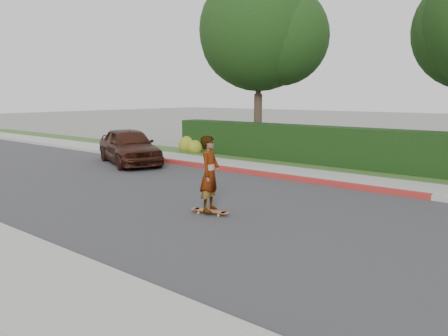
{
  "coord_description": "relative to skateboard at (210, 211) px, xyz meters",
  "views": [
    {
      "loc": [
        3.74,
        -7.69,
        2.67
      ],
      "look_at": [
        -2.51,
        -0.02,
        1.0
      ],
      "focal_mm": 35.0,
      "sensor_mm": 36.0,
      "label": 1
    }
  ],
  "objects": [
    {
      "name": "car_maroon",
      "position": [
        -7.2,
        3.52,
        0.62
      ],
      "size": [
        4.43,
        3.12,
        1.4
      ],
      "primitive_type": "imported",
      "rotation": [
        0.0,
        0.0,
        1.17
      ],
      "color": "#3D1D13",
      "rests_on": "ground"
    },
    {
      "name": "planting_strip",
      "position": [
        2.51,
        7.12,
        -0.03
      ],
      "size": [
        60.0,
        1.6,
        0.1
      ],
      "primitive_type": "cube",
      "color": "#2D4C1E",
      "rests_on": "ground"
    },
    {
      "name": "hedge",
      "position": [
        -0.49,
        7.72,
        0.67
      ],
      "size": [
        15.0,
        1.0,
        1.5
      ],
      "primitive_type": "cube",
      "color": "black",
      "rests_on": "ground"
    },
    {
      "name": "road",
      "position": [
        2.51,
        0.52,
        -0.08
      ],
      "size": [
        60.0,
        8.0,
        0.01
      ],
      "primitive_type": "cube",
      "color": "#2D2D30",
      "rests_on": "ground"
    },
    {
      "name": "curb_near",
      "position": [
        2.51,
        -3.58,
        -0.01
      ],
      "size": [
        60.0,
        0.2,
        0.15
      ],
      "primitive_type": "cube",
      "color": "#9E9E99",
      "rests_on": "ground"
    },
    {
      "name": "sidewalk_near",
      "position": [
        2.51,
        -4.48,
        -0.02
      ],
      "size": [
        60.0,
        1.6,
        0.12
      ],
      "primitive_type": "cube",
      "color": "gray",
      "rests_on": "ground"
    },
    {
      "name": "flowering_shrub",
      "position": [
        -7.49,
        7.26,
        0.25
      ],
      "size": [
        1.4,
        1.0,
        0.9
      ],
      "color": "#2D4C19",
      "rests_on": "ground"
    },
    {
      "name": "skateboarder",
      "position": [
        0.0,
        0.0,
        0.86
      ],
      "size": [
        0.57,
        0.71,
        1.69
      ],
      "primitive_type": "imported",
      "rotation": [
        0.0,
        0.0,
        1.88
      ],
      "color": "white",
      "rests_on": "skateboard"
    },
    {
      "name": "curb_far",
      "position": [
        2.51,
        4.62,
        -0.01
      ],
      "size": [
        60.0,
        0.2,
        0.15
      ],
      "primitive_type": "cube",
      "color": "#9E9E99",
      "rests_on": "ground"
    },
    {
      "name": "tree_left",
      "position": [
        -5.0,
        9.21,
        5.18
      ],
      "size": [
        5.99,
        5.21,
        8.0
      ],
      "color": "#33261C",
      "rests_on": "ground"
    },
    {
      "name": "sidewalk_far",
      "position": [
        2.51,
        5.52,
        -0.02
      ],
      "size": [
        60.0,
        1.6,
        0.12
      ],
      "primitive_type": "cube",
      "color": "gray",
      "rests_on": "ground"
    },
    {
      "name": "skateboard",
      "position": [
        0.0,
        0.0,
        0.0
      ],
      "size": [
        0.97,
        0.38,
        0.09
      ],
      "rotation": [
        0.0,
        0.0,
        0.2
      ],
      "color": "gold",
      "rests_on": "ground"
    },
    {
      "name": "curb_red_section",
      "position": [
        -2.49,
        4.62,
        -0.01
      ],
      "size": [
        12.0,
        0.21,
        0.15
      ],
      "primitive_type": "cube",
      "color": "maroon",
      "rests_on": "ground"
    },
    {
      "name": "ground",
      "position": [
        2.51,
        0.52,
        -0.08
      ],
      "size": [
        120.0,
        120.0,
        0.0
      ],
      "primitive_type": "plane",
      "color": "slate",
      "rests_on": "ground"
    }
  ]
}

